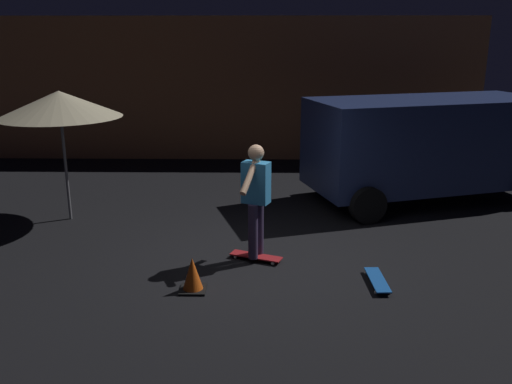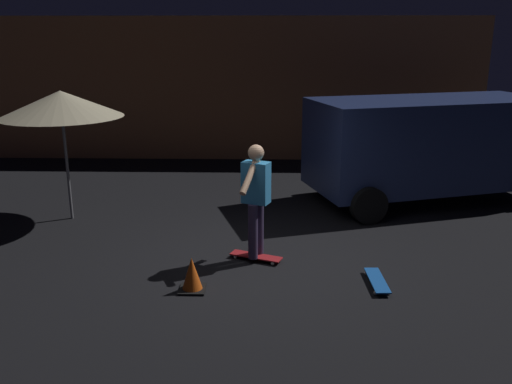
% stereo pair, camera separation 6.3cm
% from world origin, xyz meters
% --- Properties ---
extents(ground_plane, '(28.00, 28.00, 0.00)m').
position_xyz_m(ground_plane, '(0.00, 0.00, 0.00)').
color(ground_plane, black).
extents(low_building, '(12.87, 3.59, 3.67)m').
position_xyz_m(low_building, '(-0.71, 8.68, 1.84)').
color(low_building, '#C67A47').
rests_on(low_building, ground_plane).
extents(parked_van, '(4.96, 3.34, 2.03)m').
position_xyz_m(parked_van, '(3.32, 3.28, 1.16)').
color(parked_van, navy).
rests_on(parked_van, ground_plane).
extents(patio_umbrella, '(2.10, 2.10, 2.30)m').
position_xyz_m(patio_umbrella, '(-3.40, 1.93, 2.07)').
color(patio_umbrella, slate).
rests_on(patio_umbrella, ground_plane).
extents(skateboard_ridden, '(0.80, 0.48, 0.07)m').
position_xyz_m(skateboard_ridden, '(-0.01, 0.11, 0.06)').
color(skateboard_ridden, '#AD1E23').
rests_on(skateboard_ridden, ground_plane).
extents(skateboard_spare, '(0.24, 0.79, 0.07)m').
position_xyz_m(skateboard_spare, '(1.64, -0.67, 0.06)').
color(skateboard_spare, '#1959B2').
rests_on(skateboard_spare, ground_plane).
extents(skater, '(0.45, 0.94, 1.67)m').
position_xyz_m(skater, '(-0.01, 0.11, 1.04)').
color(skater, '#382D4C').
rests_on(skater, skateboard_ridden).
extents(traffic_cone, '(0.34, 0.34, 0.46)m').
position_xyz_m(traffic_cone, '(-0.81, -0.91, 0.21)').
color(traffic_cone, black).
rests_on(traffic_cone, ground_plane).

